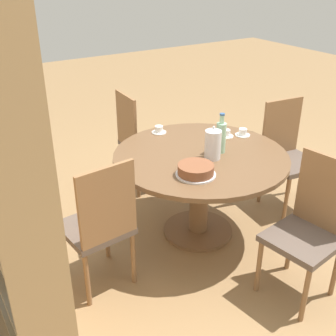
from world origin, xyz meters
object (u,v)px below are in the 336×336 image
water_bottle (221,137)px  cup_b (226,134)px  cake_main (196,170)px  coffee_pot (213,144)px  chair_a (310,227)px  chair_b (288,153)px  chair_d (100,224)px  cup_c (243,133)px  cup_a (159,130)px  bookshelf (10,196)px  chair_c (139,140)px

water_bottle → cup_b: water_bottle is taller
cake_main → cup_b: cake_main is taller
coffee_pot → cake_main: (-0.16, 0.27, -0.08)m
chair_a → cake_main: 0.84m
chair_b → cup_b: (0.21, 0.56, 0.24)m
chair_d → cup_c: 1.51m
cup_a → chair_a: bearing=-170.2°
bookshelf → chair_a: bearing=69.9°
coffee_pot → cake_main: bearing=120.8°
chair_c → water_bottle: size_ratio=3.09×
bookshelf → water_bottle: bookshelf is taller
chair_c → cake_main: bearing=172.7°
chair_a → water_bottle: size_ratio=3.09×
bookshelf → cup_c: 2.06m
chair_a → bookshelf: bearing=-118.6°
chair_a → chair_c: (1.88, 0.24, 0.00)m
cake_main → cup_a: cake_main is taller
chair_b → cup_c: (0.15, 0.43, 0.24)m
cake_main → water_bottle: bearing=-60.7°
chair_a → cup_b: size_ratio=7.77×
chair_b → bookshelf: size_ratio=0.49×
cup_b → cup_c: 0.15m
chair_b → chair_a: bearing=-123.5°
chair_c → chair_d: same height
bookshelf → coffee_pot: bearing=97.8°
cake_main → cup_c: size_ratio=2.25×
cup_a → chair_b: bearing=-120.3°
water_bottle → bookshelf: bearing=99.3°
coffee_pot → cup_a: size_ratio=2.07×
cup_b → chair_b: bearing=-110.3°
coffee_pot → chair_d: bearing=93.7°
cup_a → cup_b: (-0.38, -0.44, 0.00)m
chair_a → coffee_pot: bearing=-176.2°
cup_b → cup_a: bearing=49.4°
chair_a → bookshelf: 1.85m
water_bottle → chair_b: bearing=-88.9°
cup_b → cup_c: (-0.06, -0.13, 0.00)m
bookshelf → water_bottle: size_ratio=6.32×
cake_main → cup_a: 0.84m
bookshelf → coffee_pot: size_ratio=7.67×
chair_c → cup_a: 0.47m
chair_b → chair_c: 1.39m
bookshelf → cup_c: size_ratio=15.86×
cup_c → cup_b: bearing=66.6°
chair_d → coffee_pot: 1.02m
water_bottle → cup_b: (0.22, -0.24, -0.10)m
chair_a → cup_b: chair_a is taller
chair_c → coffee_pot: bearing=-174.4°
cup_c → water_bottle: bearing=113.8°
chair_a → coffee_pot: (0.82, 0.18, 0.33)m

